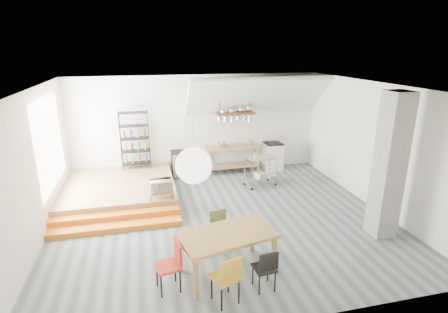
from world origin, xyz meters
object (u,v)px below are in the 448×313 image
object	(u,v)px
stove	(273,156)
mini_fridge	(180,164)
dining_table	(227,238)
rolling_cart	(261,167)

from	to	relation	value
stove	mini_fridge	size ratio (longest dim) A/B	1.39
dining_table	mini_fridge	xyz separation A→B (m)	(-0.26, 5.27, -0.30)
rolling_cart	mini_fridge	world-z (taller)	rolling_cart
stove	rolling_cart	world-z (taller)	stove
stove	dining_table	size ratio (longest dim) A/B	0.63
rolling_cart	mini_fridge	distance (m)	2.66
stove	rolling_cart	bearing A→B (deg)	-124.02
stove	mini_fridge	xyz separation A→B (m)	(-3.17, 0.04, -0.06)
dining_table	mini_fridge	distance (m)	5.28
dining_table	mini_fridge	bearing A→B (deg)	80.32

